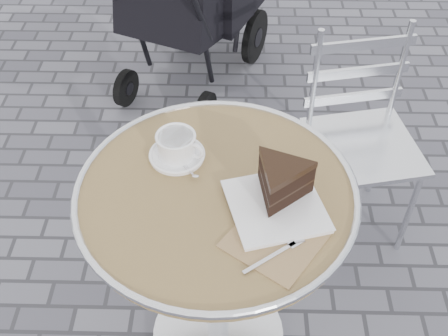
{
  "coord_description": "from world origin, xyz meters",
  "views": [
    {
      "loc": [
        0.04,
        -0.95,
        1.76
      ],
      "look_at": [
        0.02,
        0.03,
        0.78
      ],
      "focal_mm": 45.0,
      "sensor_mm": 36.0,
      "label": 1
    }
  ],
  "objects_px": {
    "bistro_chair": "(359,113)",
    "cappuccino_set": "(177,148)",
    "cake_plate_set": "(280,187)",
    "cafe_table": "(217,232)"
  },
  "relations": [
    {
      "from": "cafe_table",
      "to": "cake_plate_set",
      "type": "bearing_deg",
      "value": -12.86
    },
    {
      "from": "cafe_table",
      "to": "cappuccino_set",
      "type": "height_order",
      "value": "cappuccino_set"
    },
    {
      "from": "cappuccino_set",
      "to": "bistro_chair",
      "type": "distance_m",
      "value": 0.8
    },
    {
      "from": "cappuccino_set",
      "to": "bistro_chair",
      "type": "bearing_deg",
      "value": 60.9
    },
    {
      "from": "cake_plate_set",
      "to": "bistro_chair",
      "type": "distance_m",
      "value": 0.76
    },
    {
      "from": "bistro_chair",
      "to": "cappuccino_set",
      "type": "bearing_deg",
      "value": -152.61
    },
    {
      "from": "cappuccino_set",
      "to": "bistro_chair",
      "type": "height_order",
      "value": "bistro_chair"
    },
    {
      "from": "cafe_table",
      "to": "cappuccino_set",
      "type": "xyz_separation_m",
      "value": [
        -0.11,
        0.12,
        0.2
      ]
    },
    {
      "from": "cake_plate_set",
      "to": "bistro_chair",
      "type": "relative_size",
      "value": 0.44
    },
    {
      "from": "cafe_table",
      "to": "cake_plate_set",
      "type": "height_order",
      "value": "cake_plate_set"
    }
  ]
}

